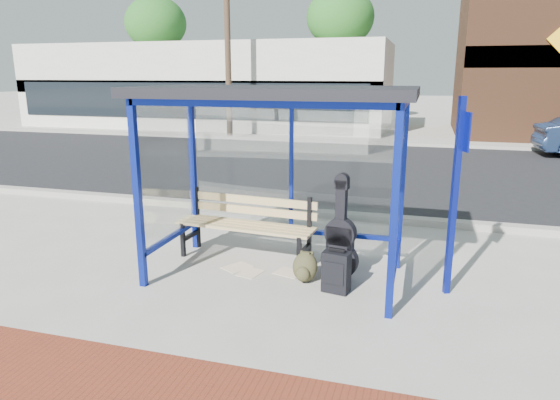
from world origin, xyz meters
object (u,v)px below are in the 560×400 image
(bench, at_px, (247,222))
(backpack, at_px, (305,268))
(guitar_bag, at_px, (340,243))
(suitcase, at_px, (336,272))

(bench, bearing_deg, backpack, -26.59)
(bench, distance_m, backpack, 1.21)
(guitar_bag, distance_m, backpack, 0.55)
(suitcase, bearing_deg, guitar_bag, 104.12)
(bench, height_order, guitar_bag, guitar_bag)
(backpack, bearing_deg, suitcase, -23.62)
(bench, distance_m, suitcase, 1.66)
(bench, height_order, suitcase, bench)
(suitcase, bearing_deg, bench, 160.62)
(suitcase, relative_size, backpack, 1.44)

